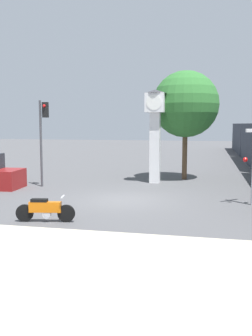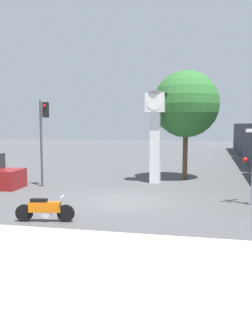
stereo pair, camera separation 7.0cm
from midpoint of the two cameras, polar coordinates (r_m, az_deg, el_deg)
name	(u,v)px [view 2 (the right image)]	position (r m, az deg, el deg)	size (l,w,h in m)	color
ground_plane	(125,200)	(16.71, 0.01, -4.88)	(120.00, 120.00, 0.00)	#4C4C4F
sidewalk_strip	(47,268)	(9.13, -11.72, -14.71)	(36.00, 6.00, 0.10)	#B2A893
motorcycle	(45,209)	(13.26, -12.14, -6.18)	(2.04, 0.56, 0.91)	black
clock_tower	(155,122)	(21.37, 4.61, 7.03)	(1.28, 1.28, 5.28)	white
traffic_light	(43,128)	(20.43, -12.40, 5.97)	(0.50, 0.35, 4.60)	#47474C
street_tree	(186,104)	(22.97, 9.22, 9.54)	(3.97, 3.97, 6.52)	brown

